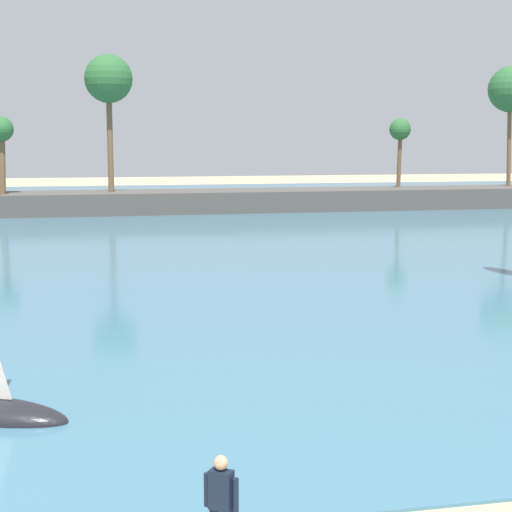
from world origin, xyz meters
TOP-DOWN VIEW (x-y plane):
  - sea at (0.00, 57.83)m, footprint 220.00×96.11m
  - palm_headland at (-4.44, 65.97)m, footprint 119.14×6.08m
  - person_at_waterline at (-0.84, 8.74)m, footprint 0.46×0.36m

SIDE VIEW (x-z plane):
  - sea at x=0.00m, z-range 0.00..0.06m
  - person_at_waterline at x=-0.84m, z-range 0.06..1.73m
  - palm_headland at x=-4.44m, z-range -3.48..9.37m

